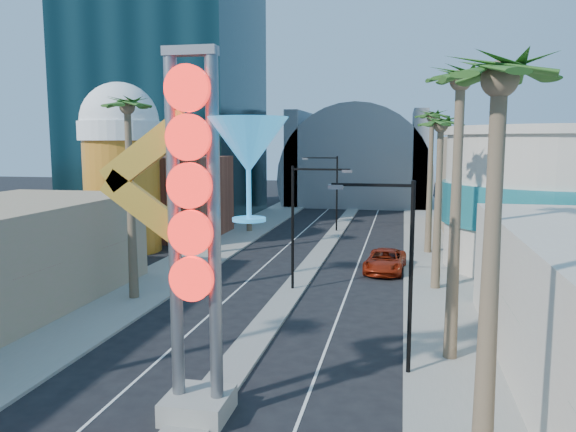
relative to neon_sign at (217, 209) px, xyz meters
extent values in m
cube|color=gray|center=(-10.32, 32.04, -7.23)|extent=(5.00, 100.00, 0.15)
cube|color=gray|center=(8.68, 32.04, -7.23)|extent=(5.00, 100.00, 0.15)
cube|color=gray|center=(-0.82, 35.04, -7.23)|extent=(1.60, 84.00, 0.15)
cube|color=black|center=(-22.82, 49.04, 17.69)|extent=(20.00, 20.00, 50.00)
cube|color=brown|center=(-16.82, 35.04, -3.31)|extent=(10.00, 10.00, 8.00)
cube|color=tan|center=(15.18, 45.04, -2.31)|extent=(10.00, 20.00, 10.00)
cylinder|color=orange|center=(-17.82, 27.04, -2.31)|extent=(6.40, 6.40, 10.00)
cylinder|color=white|center=(-17.82, 27.04, 3.09)|extent=(7.00, 7.00, 1.60)
sphere|color=white|center=(-17.82, 27.04, 3.89)|extent=(6.60, 6.60, 6.60)
cylinder|color=#C0B1A2|center=(17.18, 27.04, -2.31)|extent=(16.00, 16.00, 10.00)
cylinder|color=teal|center=(17.18, 27.04, -2.31)|extent=(16.60, 16.60, 3.00)
cylinder|color=#C0B1A2|center=(17.18, 27.04, 2.99)|extent=(16.60, 16.60, 0.60)
cylinder|color=slate|center=(-0.82, 69.04, -3.31)|extent=(22.00, 16.00, 22.00)
cube|color=slate|center=(-9.82, 69.04, -0.31)|extent=(2.00, 16.00, 14.00)
cube|color=slate|center=(8.18, 69.04, -0.31)|extent=(2.00, 16.00, 14.00)
cube|color=gray|center=(-0.82, 0.04, -6.91)|extent=(2.20, 2.20, 0.80)
cylinder|color=slate|center=(-1.52, 0.04, -0.81)|extent=(0.44, 0.44, 12.00)
cylinder|color=slate|center=(-0.12, 0.04, -0.81)|extent=(0.44, 0.44, 12.00)
cube|color=slate|center=(-0.82, 0.04, 5.09)|extent=(1.80, 0.50, 0.30)
cylinder|color=red|center=(-0.82, -0.31, 3.89)|extent=(1.50, 0.25, 1.50)
cylinder|color=red|center=(-0.82, -0.31, 2.34)|extent=(1.50, 0.25, 1.50)
cylinder|color=red|center=(-0.82, -0.31, 0.79)|extent=(1.50, 0.25, 1.50)
cylinder|color=red|center=(-0.82, -0.31, -0.76)|extent=(1.50, 0.25, 1.50)
cylinder|color=red|center=(-0.82, -0.31, -2.31)|extent=(1.50, 0.25, 1.50)
cube|color=gold|center=(-2.42, 0.04, 1.89)|extent=(3.47, 0.25, 2.80)
cube|color=gold|center=(-2.42, 0.04, -0.11)|extent=(3.47, 0.25, 2.80)
cone|color=#2591D5|center=(1.08, 0.04, 2.09)|extent=(2.60, 2.60, 1.80)
cylinder|color=#2591D5|center=(1.08, 0.04, 0.49)|extent=(0.16, 0.16, 1.60)
cylinder|color=#2591D5|center=(1.08, 0.04, -0.31)|extent=(1.10, 1.10, 0.12)
cylinder|color=black|center=(-0.82, 17.04, -3.31)|extent=(0.18, 0.18, 8.00)
cube|color=black|center=(0.98, 17.04, 0.49)|extent=(3.60, 0.12, 0.12)
cube|color=slate|center=(2.58, 17.04, 0.39)|extent=(0.60, 0.25, 0.18)
cylinder|color=black|center=(-0.82, 41.04, -3.31)|extent=(0.18, 0.18, 8.00)
cube|color=black|center=(-2.62, 41.04, 0.49)|extent=(3.60, 0.12, 0.12)
cube|color=slate|center=(-4.22, 41.04, 0.39)|extent=(0.60, 0.25, 0.18)
cylinder|color=black|center=(6.38, 5.04, -3.31)|extent=(0.18, 0.18, 8.00)
cube|color=black|center=(4.76, 5.04, 0.49)|extent=(3.24, 0.12, 0.12)
cube|color=slate|center=(3.32, 5.04, 0.39)|extent=(0.60, 0.25, 0.18)
cylinder|color=brown|center=(-9.82, 13.04, -1.56)|extent=(0.40, 0.40, 11.50)
sphere|color=#29531B|center=(-9.82, 13.04, 4.19)|extent=(2.40, 2.40, 2.40)
cylinder|color=brown|center=(-9.82, 27.04, -2.31)|extent=(0.40, 0.40, 10.00)
sphere|color=#29531B|center=(-9.82, 27.04, 2.69)|extent=(2.40, 2.40, 2.40)
cylinder|color=brown|center=(-9.82, 39.04, -2.31)|extent=(0.40, 0.40, 10.00)
sphere|color=#29531B|center=(-9.82, 39.04, 2.69)|extent=(2.40, 2.40, 2.40)
cylinder|color=brown|center=(8.18, -2.96, -1.81)|extent=(0.40, 0.40, 11.00)
sphere|color=#29531B|center=(8.18, -2.96, 3.69)|extent=(2.40, 2.40, 2.40)
cylinder|color=brown|center=(8.18, 7.04, -1.31)|extent=(0.40, 0.40, 12.00)
sphere|color=#29531B|center=(8.18, 7.04, 4.69)|extent=(2.40, 2.40, 2.40)
cylinder|color=brown|center=(8.18, 19.04, -2.06)|extent=(0.40, 0.40, 10.50)
sphere|color=#29531B|center=(8.18, 19.04, 3.19)|extent=(2.40, 2.40, 2.40)
cylinder|color=brown|center=(8.18, 31.04, -1.56)|extent=(0.40, 0.40, 11.50)
sphere|color=#29531B|center=(8.18, 31.04, 4.19)|extent=(2.40, 2.40, 2.40)
imported|color=#97210B|center=(4.83, 23.53, -6.49)|extent=(3.18, 6.06, 1.63)
imported|color=gray|center=(10.54, 15.87, -6.24)|extent=(1.12, 1.04, 1.84)
camera|label=1|loc=(5.98, -17.44, 2.22)|focal=35.00mm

